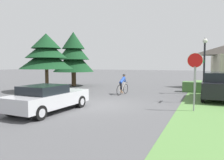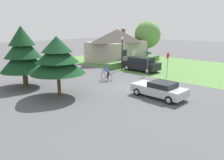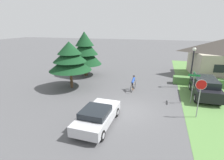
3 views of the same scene
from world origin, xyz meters
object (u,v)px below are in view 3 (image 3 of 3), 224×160
Objects in this scene: cyclist at (133,84)px; stop_sign at (200,91)px; conifer_tall_near at (70,58)px; street_name_sign at (193,82)px; conifer_tall_far at (85,51)px; street_lamp at (193,61)px; sedan_left_lane at (97,116)px; parked_suv_right at (205,87)px.

cyclist is 0.65× the size of stop_sign.
street_name_sign is at bearing -3.71° from conifer_tall_near.
conifer_tall_near is 4.79m from conifer_tall_far.
stop_sign is at bearing -15.57° from conifer_tall_near.
stop_sign is at bearing -121.89° from cyclist.
street_name_sign is 0.48× the size of conifer_tall_far.
street_lamp is at bearing 84.40° from street_name_sign.
stop_sign is (6.45, 2.90, 1.35)m from sedan_left_lane.
parked_suv_right is 2.48m from street_name_sign.
conifer_tall_near is at bearing 176.29° from street_name_sign.
street_lamp is 4.36m from street_name_sign.
parked_suv_right is at bearing -81.84° from cyclist.
conifer_tall_far is (-12.13, 8.01, 1.24)m from stop_sign.
street_lamp is 0.89× the size of conifer_tall_near.
sedan_left_lane is 12.57m from conifer_tall_far.
cyclist reaches higher than sedan_left_lane.
sedan_left_lane is 0.95× the size of parked_suv_right.
stop_sign is 6.78m from street_lamp.
stop_sign reaches higher than parked_suv_right.
conifer_tall_far is (-0.49, 4.77, 0.10)m from conifer_tall_near.
street_name_sign is at bearing -92.81° from stop_sign.
cyclist is at bearing -154.94° from street_lamp.
sedan_left_lane is 2.38× the size of cyclist.
street_name_sign is at bearing -101.11° from cyclist.
conifer_tall_near is (-12.00, -3.48, 0.33)m from street_lamp.
sedan_left_lane is 0.79× the size of conifer_tall_far.
parked_suv_right is (6.55, 0.23, 0.17)m from cyclist.
stop_sign is 14.59m from conifer_tall_far.
conifer_tall_near reaches higher than cyclist.
sedan_left_lane is at bearing 176.36° from cyclist.
conifer_tall_far reaches higher than street_lamp.
conifer_tall_near reaches higher than stop_sign.
street_name_sign is 13.35m from conifer_tall_far.
street_lamp reaches higher than street_name_sign.
conifer_tall_near is (-11.64, 3.24, 1.13)m from stop_sign.
street_lamp reaches higher than sedan_left_lane.
conifer_tall_near is at bearing -19.69° from stop_sign.
stop_sign is at bearing -33.43° from conifer_tall_far.
conifer_tall_far is (-6.88, 3.91, 2.51)m from cyclist.
street_name_sign is at bearing -24.55° from conifer_tall_far.
stop_sign is (5.25, -4.10, 1.27)m from cyclist.
street_name_sign is 0.56× the size of conifer_tall_near.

